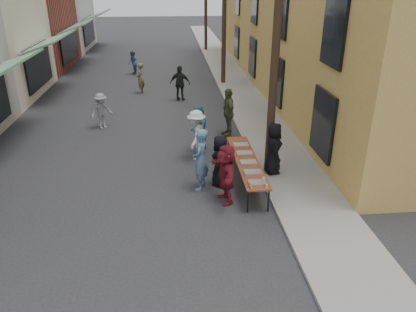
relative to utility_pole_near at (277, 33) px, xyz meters
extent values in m
plane|color=#28282B|center=(-4.30, -3.00, -4.50)|extent=(120.00, 120.00, 0.00)
cube|color=gray|center=(0.70, 12.00, -4.45)|extent=(2.20, 60.00, 0.10)
cube|color=maroon|center=(-14.30, 18.00, -0.50)|extent=(8.00, 8.00, 8.00)
cylinder|color=#2D2116|center=(0.00, 0.00, 0.00)|extent=(0.26, 0.26, 9.00)
cylinder|color=#2D2116|center=(0.00, 12.00, 0.00)|extent=(0.26, 0.26, 9.00)
cube|color=brown|center=(-0.88, -0.72, -3.77)|extent=(0.70, 4.00, 0.04)
cylinder|color=black|center=(-1.17, -2.60, -4.14)|extent=(0.04, 0.04, 0.71)
cylinder|color=black|center=(-0.59, -2.60, -4.14)|extent=(0.04, 0.04, 0.71)
cylinder|color=black|center=(-1.17, 1.16, -4.14)|extent=(0.04, 0.04, 0.71)
cylinder|color=black|center=(-0.59, 1.16, -4.14)|extent=(0.04, 0.04, 0.71)
cube|color=maroon|center=(-0.88, -2.37, -3.71)|extent=(0.50, 0.33, 0.08)
cube|color=#B2B2B7|center=(-0.88, -1.72, -3.71)|extent=(0.50, 0.33, 0.08)
cube|color=tan|center=(-0.88, -1.02, -3.71)|extent=(0.50, 0.33, 0.08)
cube|color=#B2B2B7|center=(-0.88, -0.32, -3.71)|extent=(0.50, 0.33, 0.08)
cube|color=tan|center=(-0.88, 0.38, -3.71)|extent=(0.50, 0.33, 0.08)
cylinder|color=#A57F26|center=(-1.10, -2.67, -3.71)|extent=(0.07, 0.07, 0.08)
cylinder|color=#A57F26|center=(-1.10, -2.57, -3.71)|extent=(0.07, 0.07, 0.08)
cylinder|color=#A57F26|center=(-1.10, -2.47, -3.71)|extent=(0.07, 0.07, 0.08)
cylinder|color=tan|center=(-0.68, -2.62, -3.69)|extent=(0.08, 0.08, 0.12)
imported|color=black|center=(-1.74, -0.85, -3.68)|extent=(0.77, 0.93, 1.64)
imported|color=#4F7599|center=(-2.37, -1.06, -3.53)|extent=(0.64, 0.81, 1.95)
imported|color=#22668D|center=(-2.23, 1.85, -3.63)|extent=(0.91, 1.02, 1.74)
imported|color=silver|center=(-2.34, 1.19, -3.60)|extent=(0.96, 1.30, 1.81)
imported|color=#505A34|center=(-0.90, 3.41, -3.51)|extent=(0.65, 1.21, 1.97)
imported|color=maroon|center=(-1.70, -1.90, -3.61)|extent=(0.73, 1.70, 1.77)
imported|color=black|center=(0.05, -0.36, -3.55)|extent=(0.56, 0.85, 1.71)
imported|color=gray|center=(-6.17, 4.76, -3.73)|extent=(1.13, 1.05, 1.53)
imported|color=black|center=(-2.69, 8.68, -3.58)|extent=(1.16, 0.74, 1.83)
imported|color=#60653A|center=(-4.84, 10.31, -3.66)|extent=(0.45, 0.64, 1.68)
imported|color=#48608B|center=(-5.61, 15.07, -3.73)|extent=(0.77, 0.88, 1.54)
camera|label=1|loc=(-3.17, -12.14, 1.56)|focal=35.00mm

